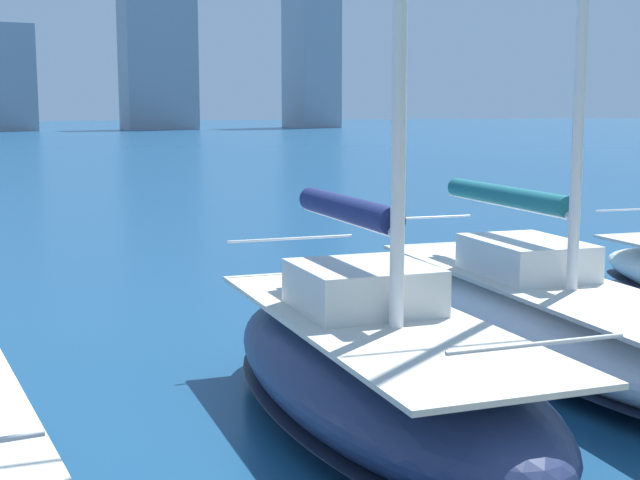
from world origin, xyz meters
The scene contains 2 objects.
sailboat_teal centered at (-4.02, -7.45, 0.70)m, with size 3.84×9.48×12.66m.
sailboat_navy centered at (-0.23, -6.03, 0.76)m, with size 3.47×7.34×11.26m.
Camera 1 is at (5.02, 2.68, 3.73)m, focal length 50.00 mm.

